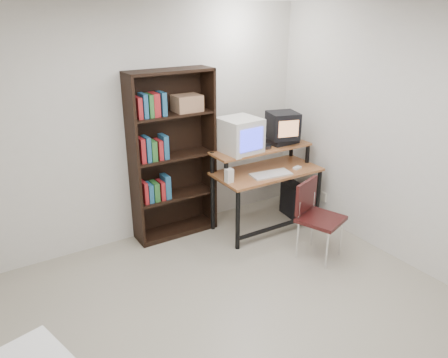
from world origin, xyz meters
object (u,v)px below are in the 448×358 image
crt_tv (283,125)px  computer_desk (266,173)px  school_chair (315,212)px  pc_tower (296,201)px  crt_monitor (240,135)px  bookshelf (171,154)px

crt_tv → computer_desk: bearing=-146.2°
crt_tv → school_chair: 1.20m
crt_tv → pc_tower: bearing=-19.5°
crt_monitor → bookshelf: bookshelf is taller
computer_desk → bookshelf: size_ratio=0.66×
computer_desk → crt_monitor: size_ratio=2.80×
computer_desk → bookshelf: bookshelf is taller
crt_tv → crt_monitor: bearing=-167.6°
computer_desk → crt_monitor: 0.57m
crt_tv → school_chair: crt_tv is taller
crt_monitor → bookshelf: bearing=151.9°
school_chair → bookshelf: 1.71m
computer_desk → crt_tv: bearing=19.1°
crt_monitor → school_chair: crt_monitor is taller
bookshelf → school_chair: bearing=-50.8°
computer_desk → pc_tower: size_ratio=2.82×
crt_monitor → computer_desk: bearing=-28.7°
bookshelf → crt_tv: bearing=-14.6°
crt_monitor → school_chair: 1.21m
crt_monitor → bookshelf: (-0.72, 0.32, -0.19)m
bookshelf → pc_tower: bearing=-17.3°
crt_tv → pc_tower: (0.18, -0.13, -1.00)m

